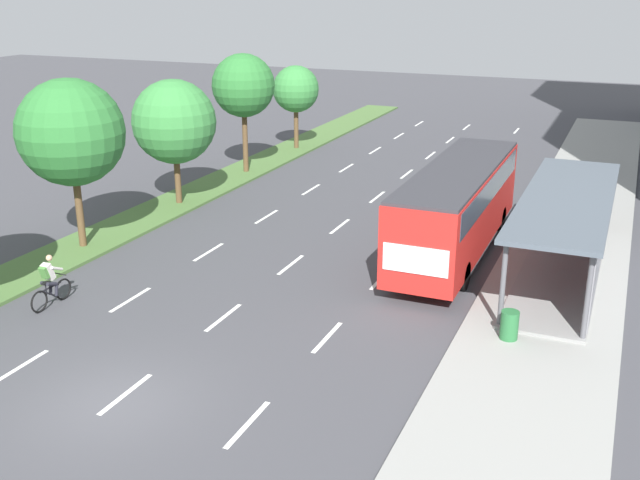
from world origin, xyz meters
The scene contains 14 objects.
ground_plane centered at (0.00, 0.00, 0.00)m, with size 140.00×140.00×0.00m, color #424247.
median_strip centered at (-8.30, 20.00, 0.06)m, with size 2.60×52.00×0.12m, color #4C7038.
sidewalk_right centered at (9.25, 20.00, 0.07)m, with size 4.50×52.00×0.15m, color gray.
lane_divider_left centered at (-3.50, 17.77, 0.00)m, with size 0.14×46.54×0.01m.
lane_divider_center centered at (0.00, 17.77, 0.00)m, with size 0.14×46.54×0.01m.
lane_divider_right centered at (3.50, 17.77, 0.00)m, with size 0.14×46.54×0.01m.
bus_shelter centered at (9.53, 12.94, 1.87)m, with size 2.90×11.15×2.86m.
bus centered at (5.25, 14.02, 2.07)m, with size 2.54×11.29×3.37m.
cyclist centered at (-5.52, 4.06, 0.79)m, with size 0.46×1.82×1.71m.
median_tree_second centered at (-8.24, 8.83, 4.57)m, with size 4.01×4.01×6.46m.
median_tree_third centered at (-8.09, 15.38, 3.89)m, with size 3.79×3.79×5.68m.
median_tree_fourth centered at (-8.08, 21.93, 4.70)m, with size 3.30×3.30×6.25m.
median_tree_fifth centered at (-8.09, 28.48, 3.69)m, with size 2.80×2.80×4.99m.
trash_bin centered at (8.45, 7.13, 0.57)m, with size 0.52×0.52×0.85m, color #286B38.
Camera 1 is at (11.01, -12.83, 9.92)m, focal length 41.89 mm.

